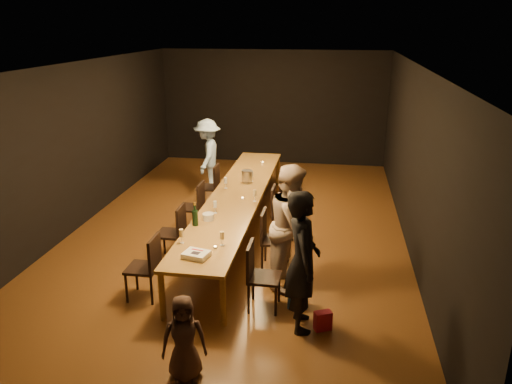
# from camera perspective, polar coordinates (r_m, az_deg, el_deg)

# --- Properties ---
(ground) EXTENTS (10.00, 10.00, 0.00)m
(ground) POSITION_cam_1_polar(r_m,az_deg,el_deg) (9.18, -2.16, -4.72)
(ground) COLOR #4A2812
(ground) RESTS_ON ground
(room_shell) EXTENTS (6.04, 10.04, 3.02)m
(room_shell) POSITION_cam_1_polar(r_m,az_deg,el_deg) (8.56, -2.33, 8.12)
(room_shell) COLOR black
(room_shell) RESTS_ON ground
(table) EXTENTS (0.90, 6.00, 0.75)m
(table) POSITION_cam_1_polar(r_m,az_deg,el_deg) (8.92, -2.21, -0.59)
(table) COLOR olive
(table) RESTS_ON ground
(chair_right_0) EXTENTS (0.42, 0.42, 0.93)m
(chair_right_0) POSITION_cam_1_polar(r_m,az_deg,el_deg) (6.72, 0.95, -9.66)
(chair_right_0) COLOR black
(chair_right_0) RESTS_ON ground
(chair_right_1) EXTENTS (0.42, 0.42, 0.93)m
(chair_right_1) POSITION_cam_1_polar(r_m,az_deg,el_deg) (7.78, 2.23, -5.48)
(chair_right_1) COLOR black
(chair_right_1) RESTS_ON ground
(chair_right_2) EXTENTS (0.42, 0.42, 0.93)m
(chair_right_2) POSITION_cam_1_polar(r_m,az_deg,el_deg) (8.88, 3.19, -2.32)
(chair_right_2) COLOR black
(chair_right_2) RESTS_ON ground
(chair_right_3) EXTENTS (0.42, 0.42, 0.93)m
(chair_right_3) POSITION_cam_1_polar(r_m,az_deg,el_deg) (10.01, 3.93, 0.13)
(chair_right_3) COLOR black
(chair_right_3) RESTS_ON ground
(chair_left_0) EXTENTS (0.42, 0.42, 0.93)m
(chair_left_0) POSITION_cam_1_polar(r_m,az_deg,el_deg) (7.13, -12.84, -8.37)
(chair_left_0) COLOR black
(chair_left_0) RESTS_ON ground
(chair_left_1) EXTENTS (0.42, 0.42, 0.93)m
(chair_left_1) POSITION_cam_1_polar(r_m,az_deg,el_deg) (8.14, -9.76, -4.62)
(chair_left_1) COLOR black
(chair_left_1) RESTS_ON ground
(chair_left_2) EXTENTS (0.42, 0.42, 0.93)m
(chair_left_2) POSITION_cam_1_polar(r_m,az_deg,el_deg) (9.20, -7.40, -1.69)
(chair_left_2) COLOR black
(chair_left_2) RESTS_ON ground
(chair_left_3) EXTENTS (0.42, 0.42, 0.93)m
(chair_left_3) POSITION_cam_1_polar(r_m,az_deg,el_deg) (10.29, -5.53, 0.62)
(chair_left_3) COLOR black
(chair_left_3) RESTS_ON ground
(woman_birthday) EXTENTS (0.55, 0.73, 1.82)m
(woman_birthday) POSITION_cam_1_polar(r_m,az_deg,el_deg) (6.16, 5.33, -7.87)
(woman_birthday) COLOR black
(woman_birthday) RESTS_ON ground
(woman_tan) EXTENTS (0.84, 1.00, 1.82)m
(woman_tan) POSITION_cam_1_polar(r_m,az_deg,el_deg) (7.16, 4.21, -3.90)
(woman_tan) COLOR #BFA48F
(woman_tan) RESTS_ON ground
(man_blue) EXTENTS (0.67, 1.09, 1.63)m
(man_blue) POSITION_cam_1_polar(r_m,az_deg,el_deg) (11.37, -5.55, 4.23)
(man_blue) COLOR #9ABEEE
(man_blue) RESTS_ON ground
(child) EXTENTS (0.55, 0.44, 0.99)m
(child) POSITION_cam_1_polar(r_m,az_deg,el_deg) (5.56, -8.24, -16.24)
(child) COLOR #452E26
(child) RESTS_ON ground
(gift_bag_red) EXTENTS (0.24, 0.20, 0.25)m
(gift_bag_red) POSITION_cam_1_polar(r_m,az_deg,el_deg) (6.50, 7.64, -14.37)
(gift_bag_red) COLOR #B91B38
(gift_bag_red) RESTS_ON ground
(gift_bag_blue) EXTENTS (0.28, 0.20, 0.33)m
(gift_bag_blue) POSITION_cam_1_polar(r_m,az_deg,el_deg) (6.91, 4.77, -11.69)
(gift_bag_blue) COLOR #2961B3
(gift_bag_blue) RESTS_ON ground
(birthday_cake) EXTENTS (0.37, 0.32, 0.08)m
(birthday_cake) POSITION_cam_1_polar(r_m,az_deg,el_deg) (6.62, -6.85, -7.12)
(birthday_cake) COLOR white
(birthday_cake) RESTS_ON table
(plate_stack) EXTENTS (0.23, 0.23, 0.10)m
(plate_stack) POSITION_cam_1_polar(r_m,az_deg,el_deg) (7.80, -5.46, -2.82)
(plate_stack) COLOR silver
(plate_stack) RESTS_ON table
(champagne_bottle) EXTENTS (0.10, 0.10, 0.37)m
(champagne_bottle) POSITION_cam_1_polar(r_m,az_deg,el_deg) (7.56, -6.98, -2.50)
(champagne_bottle) COLOR black
(champagne_bottle) RESTS_ON table
(ice_bucket) EXTENTS (0.25, 0.25, 0.23)m
(ice_bucket) POSITION_cam_1_polar(r_m,az_deg,el_deg) (9.59, -1.04, 1.84)
(ice_bucket) COLOR #BABBC0
(ice_bucket) RESTS_ON table
(wineglass_0) EXTENTS (0.06, 0.06, 0.21)m
(wineglass_0) POSITION_cam_1_polar(r_m,az_deg,el_deg) (7.02, -8.51, -5.02)
(wineglass_0) COLOR beige
(wineglass_0) RESTS_ON table
(wineglass_1) EXTENTS (0.06, 0.06, 0.21)m
(wineglass_1) POSITION_cam_1_polar(r_m,az_deg,el_deg) (6.89, -3.91, -5.33)
(wineglass_1) COLOR beige
(wineglass_1) RESTS_ON table
(wineglass_2) EXTENTS (0.06, 0.06, 0.21)m
(wineglass_2) POSITION_cam_1_polar(r_m,az_deg,el_deg) (8.04, -4.69, -1.73)
(wineglass_2) COLOR silver
(wineglass_2) RESTS_ON table
(wineglass_3) EXTENTS (0.06, 0.06, 0.21)m
(wineglass_3) POSITION_cam_1_polar(r_m,az_deg,el_deg) (8.53, -0.16, -0.42)
(wineglass_3) COLOR beige
(wineglass_3) RESTS_ON table
(wineglass_4) EXTENTS (0.06, 0.06, 0.21)m
(wineglass_4) POSITION_cam_1_polar(r_m,az_deg,el_deg) (9.22, -3.48, 1.03)
(wineglass_4) COLOR silver
(wineglass_4) RESTS_ON table
(wineglass_5) EXTENTS (0.06, 0.06, 0.21)m
(wineglass_5) POSITION_cam_1_polar(r_m,az_deg,el_deg) (9.61, -0.49, 1.81)
(wineglass_5) COLOR silver
(wineglass_5) RESTS_ON table
(tealight_near) EXTENTS (0.05, 0.05, 0.03)m
(tealight_near) POSITION_cam_1_polar(r_m,az_deg,el_deg) (6.85, -4.68, -6.33)
(tealight_near) COLOR #B2B7B2
(tealight_near) RESTS_ON table
(tealight_mid) EXTENTS (0.05, 0.05, 0.03)m
(tealight_mid) POSITION_cam_1_polar(r_m,az_deg,el_deg) (8.66, -1.55, -0.75)
(tealight_mid) COLOR #B2B7B2
(tealight_mid) RESTS_ON table
(tealight_far) EXTENTS (0.05, 0.05, 0.03)m
(tealight_far) POSITION_cam_1_polar(r_m,az_deg,el_deg) (10.88, 0.76, 3.37)
(tealight_far) COLOR #B2B7B2
(tealight_far) RESTS_ON table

